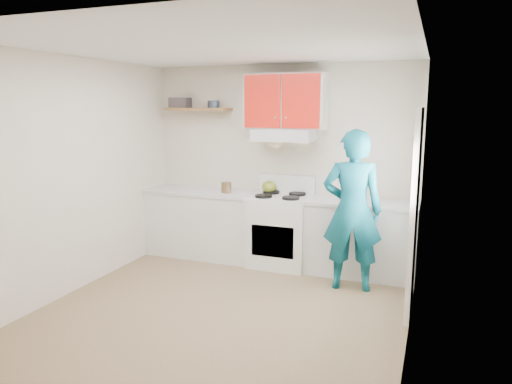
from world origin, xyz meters
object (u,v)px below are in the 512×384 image
at_px(tin, 214,104).
at_px(crock, 226,188).
at_px(person, 352,211).
at_px(kettle, 269,187).
at_px(stove, 280,231).

height_order(tin, crock, tin).
bearing_deg(tin, crock, -35.66).
bearing_deg(crock, person, -14.96).
relative_size(tin, person, 0.09).
xyz_separation_m(kettle, crock, (-0.54, -0.18, -0.02)).
bearing_deg(stove, tin, 171.07).
height_order(kettle, crock, kettle).
distance_m(tin, crock, 1.15).
distance_m(tin, kettle, 1.35).
bearing_deg(crock, tin, 144.34).
height_order(kettle, person, person).
bearing_deg(stove, crock, -178.04).
xyz_separation_m(tin, kettle, (0.80, -0.00, -1.08)).
bearing_deg(tin, kettle, -0.16).
distance_m(kettle, crock, 0.57).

